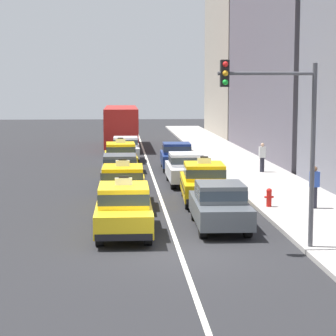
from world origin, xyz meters
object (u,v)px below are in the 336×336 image
(bus_left_sixth, at_px, (121,125))
(pedestrian_by_storefront, at_px, (262,157))
(taxi_left_nearest, at_px, (124,208))
(pedestrian_near_crosswalk, at_px, (314,187))
(sedan_right_nearest, at_px, (220,204))
(taxi_right_second, at_px, (204,182))
(traffic_light_pole, at_px, (281,122))
(sedan_left_fifth, at_px, (126,148))
(taxi_left_fourth, at_px, (121,156))
(sedan_right_fourth, at_px, (177,155))
(fire_hydrant, at_px, (269,197))
(sedan_right_third, at_px, (186,168))
(taxi_left_second, at_px, (123,185))
(sedan_left_third, at_px, (120,170))

(bus_left_sixth, relative_size, pedestrian_by_storefront, 6.99)
(taxi_left_nearest, height_order, pedestrian_near_crosswalk, taxi_left_nearest)
(taxi_left_nearest, xyz_separation_m, sedan_right_nearest, (3.28, 0.72, -0.03))
(taxi_right_second, distance_m, traffic_light_pole, 8.99)
(taxi_left_nearest, distance_m, pedestrian_near_crosswalk, 8.13)
(taxi_right_second, bearing_deg, sedan_left_fifth, 101.30)
(taxi_left_fourth, distance_m, taxi_right_second, 10.87)
(taxi_right_second, bearing_deg, taxi_left_nearest, -120.04)
(sedan_left_fifth, bearing_deg, sedan_right_fourth, -58.80)
(taxi_right_second, height_order, fire_hydrant, taxi_right_second)
(taxi_left_fourth, distance_m, pedestrian_by_storefront, 8.00)
(sedan_left_fifth, bearing_deg, taxi_right_second, -78.70)
(taxi_right_second, bearing_deg, sedan_right_third, 93.07)
(taxi_left_nearest, bearing_deg, fire_hydrant, 34.24)
(taxi_left_fourth, height_order, fire_hydrant, taxi_left_fourth)
(traffic_light_pole, bearing_deg, pedestrian_by_storefront, 79.37)
(taxi_left_nearest, distance_m, traffic_light_pole, 5.98)
(taxi_left_nearest, xyz_separation_m, taxi_left_second, (-0.02, 5.12, 0.00))
(sedan_left_third, xyz_separation_m, taxi_left_fourth, (0.02, 5.73, 0.03))
(sedan_right_fourth, relative_size, fire_hydrant, 5.94)
(sedan_left_fifth, distance_m, pedestrian_near_crosswalk, 19.57)
(taxi_left_fourth, bearing_deg, sedan_left_third, -90.24)
(pedestrian_by_storefront, bearing_deg, sedan_right_fourth, 151.82)
(taxi_left_nearest, relative_size, taxi_right_second, 0.99)
(sedan_left_third, relative_size, pedestrian_by_storefront, 2.69)
(sedan_right_nearest, bearing_deg, sedan_right_third, 91.00)
(taxi_left_fourth, bearing_deg, sedan_left_fifth, 86.62)
(taxi_right_second, xyz_separation_m, fire_hydrant, (2.33, -1.95, -0.33))
(sedan_right_nearest, height_order, pedestrian_by_storefront, pedestrian_by_storefront)
(sedan_right_third, relative_size, sedan_right_fourth, 0.99)
(taxi_right_second, bearing_deg, taxi_left_second, -168.15)
(sedan_right_nearest, bearing_deg, pedestrian_near_crosswalk, 33.56)
(taxi_right_second, relative_size, pedestrian_near_crosswalk, 2.83)
(taxi_right_second, bearing_deg, sedan_right_fourth, 91.18)
(sedan_left_third, height_order, taxi_right_second, taxi_right_second)
(pedestrian_near_crosswalk, bearing_deg, sedan_right_fourth, 107.55)
(bus_left_sixth, relative_size, taxi_right_second, 2.42)
(sedan_right_third, height_order, traffic_light_pole, traffic_light_pole)
(pedestrian_near_crosswalk, bearing_deg, sedan_right_third, 119.77)
(pedestrian_by_storefront, bearing_deg, bus_left_sixth, 114.73)
(pedestrian_by_storefront, distance_m, traffic_light_pole, 17.49)
(taxi_left_nearest, xyz_separation_m, sedan_right_fourth, (3.14, 16.80, -0.03))
(sedan_right_nearest, distance_m, sedan_right_fourth, 16.08)
(taxi_left_second, xyz_separation_m, traffic_light_pole, (4.53, -7.71, 2.94))
(bus_left_sixth, height_order, taxi_right_second, bus_left_sixth)
(sedan_left_third, distance_m, sedan_right_third, 3.28)
(sedan_left_third, height_order, sedan_right_nearest, same)
(taxi_left_nearest, distance_m, sedan_right_fourth, 17.10)
(pedestrian_near_crosswalk, relative_size, traffic_light_pole, 0.29)
(taxi_right_second, bearing_deg, bus_left_sixth, 97.74)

